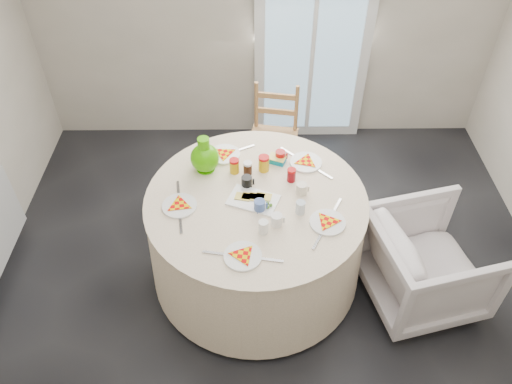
{
  "coord_description": "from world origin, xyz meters",
  "views": [
    {
      "loc": [
        -0.12,
        -2.02,
        2.96
      ],
      "look_at": [
        -0.1,
        0.25,
        0.8
      ],
      "focal_mm": 35.0,
      "sensor_mm": 36.0,
      "label": 1
    }
  ],
  "objects_px": {
    "wooden_chair": "(273,135)",
    "armchair": "(429,258)",
    "table": "(256,237)",
    "green_pitcher": "(205,155)"
  },
  "relations": [
    {
      "from": "wooden_chair",
      "to": "armchair",
      "type": "xyz_separation_m",
      "value": [
        0.98,
        -1.23,
        -0.08
      ]
    },
    {
      "from": "table",
      "to": "green_pitcher",
      "type": "distance_m",
      "value": 0.66
    },
    {
      "from": "table",
      "to": "green_pitcher",
      "type": "bearing_deg",
      "value": 139.65
    },
    {
      "from": "armchair",
      "to": "green_pitcher",
      "type": "height_order",
      "value": "green_pitcher"
    },
    {
      "from": "armchair",
      "to": "green_pitcher",
      "type": "distance_m",
      "value": 1.63
    },
    {
      "from": "table",
      "to": "armchair",
      "type": "distance_m",
      "value": 1.15
    },
    {
      "from": "wooden_chair",
      "to": "armchair",
      "type": "bearing_deg",
      "value": -41.39
    },
    {
      "from": "wooden_chair",
      "to": "armchair",
      "type": "height_order",
      "value": "wooden_chair"
    },
    {
      "from": "armchair",
      "to": "green_pitcher",
      "type": "relative_size",
      "value": 2.97
    },
    {
      "from": "wooden_chair",
      "to": "table",
      "type": "bearing_deg",
      "value": -88.45
    }
  ]
}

